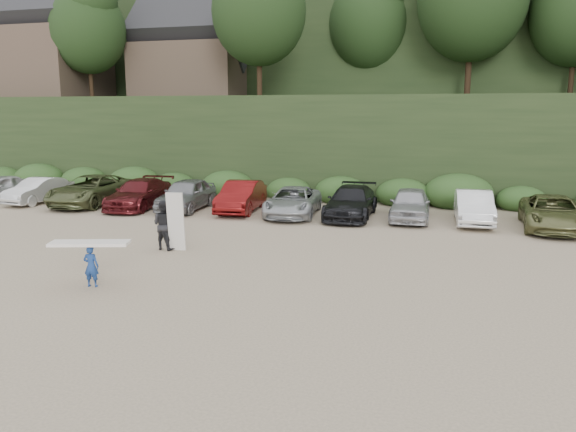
% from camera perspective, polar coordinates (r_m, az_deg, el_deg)
% --- Properties ---
extents(ground, '(120.00, 120.00, 0.00)m').
position_cam_1_polar(ground, '(18.61, -6.21, -5.41)').
color(ground, tan).
rests_on(ground, ground).
extents(hillside_backdrop, '(90.00, 41.50, 28.00)m').
position_cam_1_polar(hillside_backdrop, '(53.34, 8.12, 17.14)').
color(hillside_backdrop, black).
rests_on(hillside_backdrop, ground).
extents(parked_cars, '(34.22, 6.06, 1.63)m').
position_cam_1_polar(parked_cars, '(28.14, -1.64, 1.74)').
color(parked_cars, silver).
rests_on(parked_cars, ground).
extents(child_surfer, '(2.36, 1.25, 1.37)m').
position_cam_1_polar(child_surfer, '(17.49, -19.43, -3.86)').
color(child_surfer, navy).
rests_on(child_surfer, ground).
extents(adult_surfer, '(1.39, 0.86, 2.20)m').
position_cam_1_polar(adult_surfer, '(21.39, -12.39, -0.86)').
color(adult_surfer, black).
rests_on(adult_surfer, ground).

